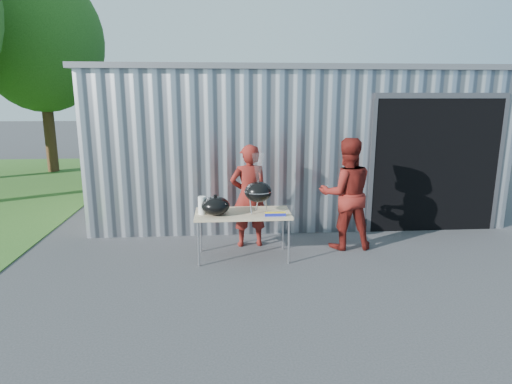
{
  "coord_description": "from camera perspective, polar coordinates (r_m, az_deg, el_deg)",
  "views": [
    {
      "loc": [
        -0.69,
        -5.96,
        2.55
      ],
      "look_at": [
        -0.17,
        0.66,
        1.05
      ],
      "focal_mm": 30.0,
      "sensor_mm": 36.0,
      "label": 1
    }
  ],
  "objects": [
    {
      "name": "paper_towels",
      "position": [
        6.67,
        -7.2,
        -1.78
      ],
      "size": [
        0.12,
        0.12,
        0.28
      ],
      "primitive_type": "cylinder",
      "color": "white",
      "rests_on": "folding_table"
    },
    {
      "name": "person_cook",
      "position": [
        7.27,
        -0.94,
        -0.53
      ],
      "size": [
        0.68,
        0.48,
        1.76
      ],
      "primitive_type": "imported",
      "rotation": [
        0.0,
        0.0,
        3.24
      ],
      "color": "maroon",
      "rests_on": "ground"
    },
    {
      "name": "person_bystander",
      "position": [
        7.33,
        11.93,
        -0.24
      ],
      "size": [
        0.92,
        0.72,
        1.88
      ],
      "primitive_type": "imported",
      "rotation": [
        0.0,
        0.0,
        3.15
      ],
      "color": "maroon",
      "rests_on": "ground"
    },
    {
      "name": "tree_far",
      "position": [
        16.14,
        -26.83,
        17.52
      ],
      "size": [
        3.95,
        3.95,
        6.55
      ],
      "color": "#442D19",
      "rests_on": "ground"
    },
    {
      "name": "ground",
      "position": [
        6.52,
        2.01,
        -10.3
      ],
      "size": [
        80.0,
        80.0,
        0.0
      ],
      "primitive_type": "plane",
      "color": "#343437"
    },
    {
      "name": "building",
      "position": [
        10.72,
        4.23,
        7.29
      ],
      "size": [
        8.2,
        6.2,
        3.1
      ],
      "color": "silver",
      "rests_on": "ground"
    },
    {
      "name": "foil_box",
      "position": [
        6.54,
        2.59,
        -2.97
      ],
      "size": [
        0.32,
        0.06,
        0.06
      ],
      "color": "#171E9A",
      "rests_on": "folding_table"
    },
    {
      "name": "kettle_grill",
      "position": [
        6.64,
        0.29,
        0.74
      ],
      "size": [
        0.43,
        0.43,
        0.93
      ],
      "color": "black",
      "rests_on": "folding_table"
    },
    {
      "name": "grill_lid",
      "position": [
        6.61,
        -5.43,
        -1.84
      ],
      "size": [
        0.44,
        0.44,
        0.32
      ],
      "color": "black",
      "rests_on": "folding_table"
    },
    {
      "name": "folding_table",
      "position": [
        6.76,
        -1.77,
        -3.06
      ],
      "size": [
        1.5,
        0.75,
        0.75
      ],
      "color": "tan",
      "rests_on": "ground"
    },
    {
      "name": "white_tub",
      "position": [
        6.9,
        -6.41,
        -2.05
      ],
      "size": [
        0.2,
        0.15,
        0.1
      ],
      "primitive_type": "cube",
      "color": "white",
      "rests_on": "folding_table"
    }
  ]
}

